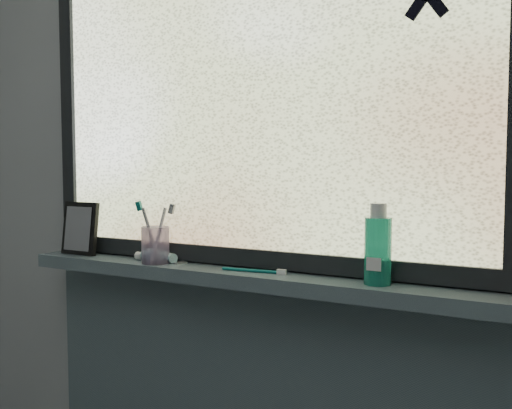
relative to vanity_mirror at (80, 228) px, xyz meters
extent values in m
cube|color=#9EA3A8|center=(0.69, 0.08, 0.14)|extent=(3.00, 0.01, 2.50)
cube|color=#4B5D65|center=(0.69, 0.00, -0.11)|extent=(1.62, 0.14, 0.04)
cube|color=silver|center=(0.69, 0.05, 0.42)|extent=(1.50, 0.01, 1.00)
cube|color=black|center=(0.69, 0.05, -0.06)|extent=(1.60, 0.03, 0.05)
cube|color=black|center=(-0.09, 0.05, 0.42)|extent=(0.05, 0.03, 1.10)
cube|color=black|center=(0.00, 0.00, 0.00)|extent=(0.14, 0.07, 0.17)
cylinder|color=#A98FBD|center=(0.32, -0.02, -0.03)|extent=(0.11, 0.11, 0.11)
cylinder|color=#21AE8C|center=(0.99, 0.00, 0.01)|extent=(0.08, 0.08, 0.16)
camera|label=1|loc=(1.38, -1.36, 0.21)|focal=40.00mm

